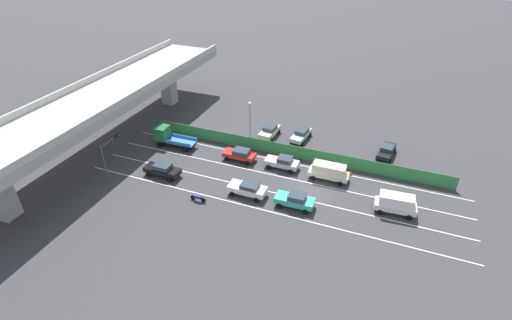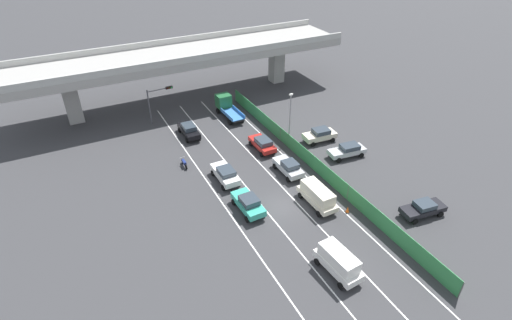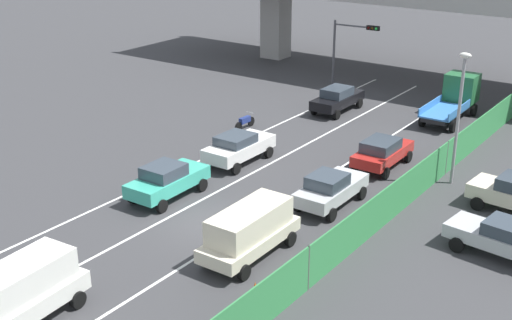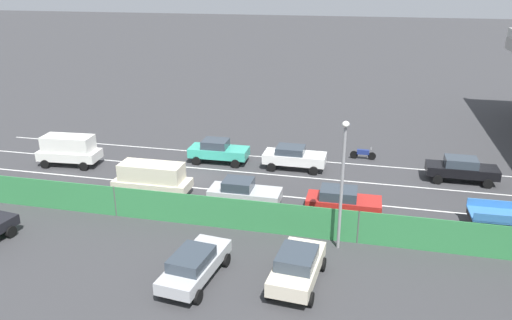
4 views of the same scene
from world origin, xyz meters
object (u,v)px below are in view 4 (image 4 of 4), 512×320
Objects in this scene: car_van_white at (69,149)px; car_sedan_white at (294,157)px; motorcycle at (363,153)px; parked_sedan_cream at (297,266)px; car_sedan_black at (461,169)px; parked_wagon_silver at (194,264)px; car_van_cream at (152,177)px; car_taxi_teal at (218,150)px; car_sedan_red at (342,200)px; street_lamp at (343,173)px; traffic_cone at (102,199)px; car_sedan_silver at (243,192)px.

car_sedan_white is (-3.06, 16.21, -0.34)m from car_van_white.
parked_sedan_cream reaches higher than motorcycle.
parked_wagon_silver is at bearing -41.54° from car_sedan_black.
car_van_white is 18.53m from parked_wagon_silver.
motorcycle is at bearing 127.17° from car_van_cream.
car_taxi_teal is 7.04m from car_van_cream.
car_van_cream reaches higher than parked_wagon_silver.
car_sedan_red is at bearing 55.09° from car_taxi_teal.
car_sedan_red is 5.05m from street_lamp.
parked_wagon_silver is at bearing 52.20° from traffic_cone.
car_taxi_teal is 0.98× the size of car_van_white.
motorcycle is at bearing 159.05° from parked_wagon_silver.
parked_wagon_silver is at bearing -35.86° from car_sedan_red.
car_taxi_teal is at bearing -90.22° from car_sedan_white.
car_taxi_teal is 0.90× the size of car_van_cream.
car_sedan_white is at bearing 171.92° from parked_wagon_silver.
car_sedan_red is 0.64× the size of street_lamp.
car_sedan_black is at bearing 145.53° from street_lamp.
car_van_cream reaches higher than parked_sedan_cream.
car_sedan_black is 1.07× the size of car_sedan_silver.
car_sedan_silver reaches higher than car_sedan_white.
motorcycle is 17.61m from parked_sedan_cream.
car_sedan_silver is 8.61m from parked_sedan_cream.
car_van_cream is 6.07m from car_sedan_silver.
car_sedan_black reaches higher than traffic_cone.
car_sedan_red reaches higher than motorcycle.
car_sedan_silver reaches higher than motorcycle.
parked_wagon_silver is at bearing -8.08° from car_sedan_white.
car_van_cream is 2.51× the size of motorcycle.
parked_sedan_cream is (7.57, -1.48, 0.04)m from car_sedan_red.
car_van_cream reaches higher than car_sedan_red.
street_lamp reaches higher than motorcycle.
parked_sedan_cream reaches higher than car_sedan_red.
traffic_cone is (-1.95, -14.51, -3.81)m from street_lamp.
car_sedan_black is 2.38× the size of motorcycle.
car_van_white is at bearing -134.34° from traffic_cone.
car_van_cream reaches higher than motorcycle.
car_van_white is 16.50m from car_sedan_white.
motorcycle is 0.41× the size of parked_wagon_silver.
parked_sedan_cream is 0.64× the size of street_lamp.
traffic_cone is at bearing -127.80° from parked_wagon_silver.
car_van_cream is 7.01× the size of traffic_cone.
car_van_white reaches higher than parked_wagon_silver.
car_sedan_white reaches higher than traffic_cone.
car_sedan_white is 14.49m from parked_sedan_cream.
traffic_cone is at bearing -50.44° from car_van_cream.
motorcycle is (-9.87, 0.92, -0.44)m from car_sedan_red.
motorcycle is at bearing 127.57° from traffic_cone.
car_sedan_black is 1.02× the size of car_van_white.
parked_sedan_cream is at bearing -23.13° from street_lamp.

